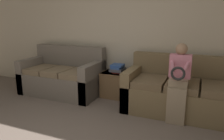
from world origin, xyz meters
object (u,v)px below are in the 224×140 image
child_left_seated (179,80)px  side_shelf (117,84)px  couch_main (183,93)px  book_stack (118,68)px  couch_side (63,77)px

child_left_seated → side_shelf: size_ratio=1.98×
couch_main → child_left_seated: 0.51m
child_left_seated → book_stack: child_left_seated is taller
couch_side → child_left_seated: size_ratio=1.37×
side_shelf → book_stack: bearing=25.4°
couch_main → side_shelf: bearing=169.3°
couch_side → child_left_seated: 2.44m
couch_main → couch_side: bearing=179.6°
book_stack → side_shelf: bearing=-154.6°
couch_side → side_shelf: 1.17m
couch_main → couch_side: couch_side is taller
couch_main → book_stack: bearing=169.2°
couch_side → child_left_seated: child_left_seated is taller
couch_side → side_shelf: size_ratio=2.71×
couch_main → couch_side: size_ratio=1.16×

